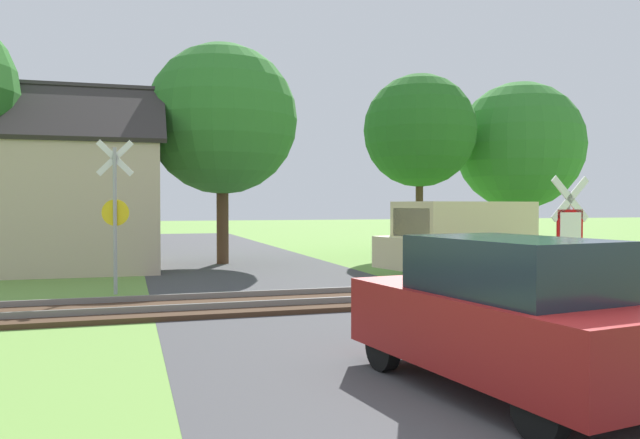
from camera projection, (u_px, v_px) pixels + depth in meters
The scene contains 11 objects.
ground_plane at pixel (535, 423), 6.13m from camera, with size 160.00×160.00×0.00m, color #6B9942.
road_asphalt at pixel (438, 371), 8.04m from camera, with size 6.70×80.00×0.01m, color #424244.
rail_track at pixel (312, 301), 13.58m from camera, with size 60.00×2.60×0.22m.
stop_sign_near at pixel (568, 235), 11.83m from camera, with size 0.88×0.16×2.70m.
crossing_sign_far at pixel (115, 207), 14.91m from camera, with size 0.87×0.18×3.70m.
house at pixel (29, 202), 20.14m from camera, with size 8.65×5.59×6.16m.
tree_right at pixel (420, 131), 26.10m from camera, with size 4.72×4.72×7.61m.
tree_far at pixel (520, 146), 28.35m from camera, with size 5.77×5.77×7.71m.
tree_center at pixel (222, 120), 22.57m from camera, with size 5.43×5.43×7.96m.
mail_truck at pixel (461, 235), 18.60m from camera, with size 5.20×2.97×2.24m.
parked_car at pixel (500, 315), 7.06m from camera, with size 2.20×4.19×1.78m.
Camera 1 is at (-3.81, -5.19, 2.15)m, focal length 35.00 mm.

